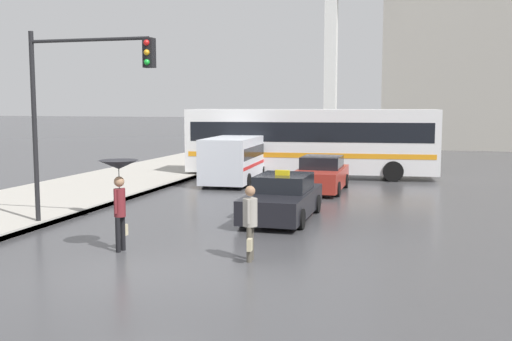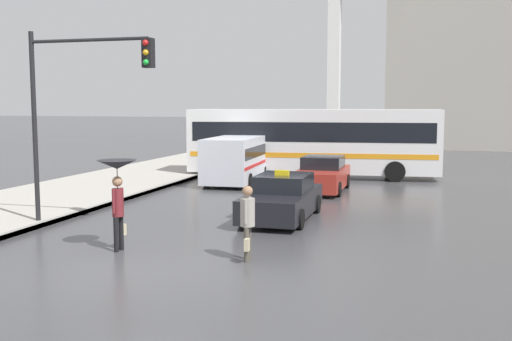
# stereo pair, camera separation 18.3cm
# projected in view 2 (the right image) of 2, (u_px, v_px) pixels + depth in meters

# --- Properties ---
(ground_plane) EXTENTS (300.00, 300.00, 0.00)m
(ground_plane) POSITION_uv_depth(u_px,v_px,m) (134.00, 273.00, 12.80)
(ground_plane) COLOR #424244
(taxi) EXTENTS (1.91, 4.45, 1.55)m
(taxi) POSITION_uv_depth(u_px,v_px,m) (282.00, 199.00, 18.80)
(taxi) COLOR black
(taxi) RESTS_ON ground_plane
(sedan_red) EXTENTS (1.91, 4.15, 1.45)m
(sedan_red) POSITION_uv_depth(u_px,v_px,m) (322.00, 175.00, 24.78)
(sedan_red) COLOR #A52D23
(sedan_red) RESTS_ON ground_plane
(ambulance_van) EXTENTS (2.31, 5.58, 2.11)m
(ambulance_van) POSITION_uv_depth(u_px,v_px,m) (237.00, 157.00, 27.59)
(ambulance_van) COLOR silver
(ambulance_van) RESTS_ON ground_plane
(city_bus) EXTENTS (12.39, 3.68, 3.35)m
(city_bus) POSITION_uv_depth(u_px,v_px,m) (312.00, 140.00, 29.62)
(city_bus) COLOR silver
(city_bus) RESTS_ON ground_plane
(pedestrian_with_umbrella) EXTENTS (0.96, 0.96, 2.25)m
(pedestrian_with_umbrella) POSITION_uv_depth(u_px,v_px,m) (117.00, 180.00, 14.55)
(pedestrian_with_umbrella) COLOR black
(pedestrian_with_umbrella) RESTS_ON ground_plane
(pedestrian_man) EXTENTS (0.36, 0.62, 1.75)m
(pedestrian_man) POSITION_uv_depth(u_px,v_px,m) (248.00, 217.00, 13.67)
(pedestrian_man) COLOR #4C473D
(pedestrian_man) RESTS_ON ground_plane
(traffic_light) EXTENTS (3.91, 0.38, 5.69)m
(traffic_light) POSITION_uv_depth(u_px,v_px,m) (80.00, 91.00, 17.00)
(traffic_light) COLOR black
(traffic_light) RESTS_ON ground_plane
(monument_cross) EXTENTS (7.43, 0.90, 16.88)m
(monument_cross) POSITION_uv_depth(u_px,v_px,m) (335.00, 25.00, 45.05)
(monument_cross) COLOR white
(monument_cross) RESTS_ON ground_plane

